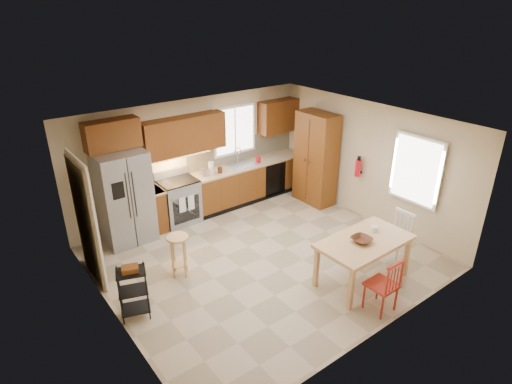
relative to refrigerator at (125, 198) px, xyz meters
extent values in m
plane|color=tan|center=(1.70, -2.12, -0.91)|extent=(5.50, 5.50, 0.00)
cube|color=silver|center=(1.70, -2.12, 1.59)|extent=(5.50, 5.00, 0.02)
cube|color=#CCB793|center=(1.70, 0.38, 0.34)|extent=(5.50, 0.02, 2.50)
cube|color=#CCB793|center=(1.70, -4.62, 0.34)|extent=(5.50, 0.02, 2.50)
cube|color=#CCB793|center=(-1.05, -2.12, 0.34)|extent=(0.02, 5.00, 2.50)
cube|color=#CCB793|center=(4.45, -2.12, 0.34)|extent=(0.02, 5.00, 2.50)
cube|color=gray|center=(0.00, 0.00, 0.00)|extent=(0.92, 0.75, 1.82)
cube|color=gray|center=(1.15, 0.06, -0.45)|extent=(0.76, 0.63, 0.92)
cube|color=brown|center=(0.60, 0.08, -0.46)|extent=(0.30, 0.60, 0.90)
cube|color=brown|center=(2.99, 0.08, -0.46)|extent=(2.92, 0.60, 0.90)
cube|color=black|center=(3.55, -0.22, -0.46)|extent=(0.60, 0.02, 0.78)
cube|color=beige|center=(2.99, 0.36, 0.27)|extent=(2.92, 0.03, 0.55)
cube|color=#643510|center=(0.00, 0.20, 1.19)|extent=(1.00, 0.35, 0.55)
cube|color=#643510|center=(1.45, 0.20, 0.92)|extent=(1.80, 0.35, 0.75)
cube|color=#643510|center=(3.95, 0.20, 0.92)|extent=(1.00, 0.35, 0.75)
cube|color=white|center=(2.80, 0.35, 0.74)|extent=(1.12, 0.04, 1.12)
cube|color=gray|center=(2.80, 0.08, -0.05)|extent=(0.62, 0.46, 0.16)
cube|color=#FFBF66|center=(1.15, 0.17, 0.52)|extent=(1.60, 0.30, 0.01)
imported|color=red|center=(3.18, -0.02, 0.09)|extent=(0.09, 0.09, 0.19)
cylinder|color=silver|center=(1.95, 0.03, 0.13)|extent=(0.12, 0.12, 0.28)
cylinder|color=gray|center=(1.75, 0.03, 0.08)|extent=(0.11, 0.11, 0.18)
cylinder|color=#502815|center=(2.15, 0.00, 0.06)|extent=(0.10, 0.10, 0.14)
cube|color=brown|center=(4.13, -0.93, 0.14)|extent=(0.50, 0.95, 2.10)
cylinder|color=red|center=(4.33, -1.98, 0.19)|extent=(0.12, 0.12, 0.36)
cube|color=white|center=(4.38, -3.27, 0.54)|extent=(0.04, 1.02, 1.32)
cube|color=#8C7A59|center=(-0.97, -0.82, 0.14)|extent=(0.04, 0.95, 2.10)
imported|color=#502815|center=(2.48, -3.66, -0.13)|extent=(0.32, 0.32, 0.08)
cylinder|color=silver|center=(2.93, -3.56, -0.10)|extent=(0.12, 0.12, 0.14)
camera|label=1|loc=(-2.44, -7.34, 3.47)|focal=30.00mm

